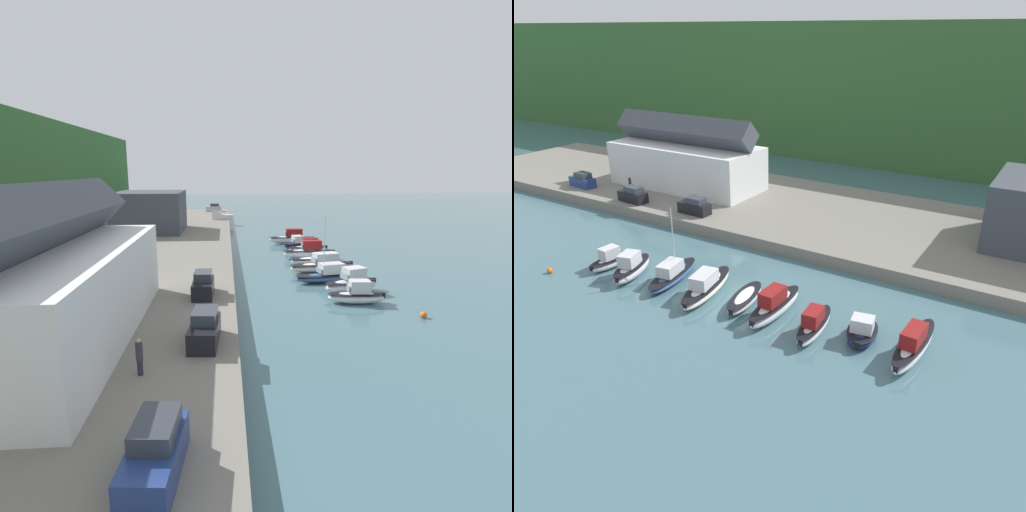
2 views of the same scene
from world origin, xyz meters
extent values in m
plane|color=#476B75|center=(0.00, 0.00, 0.00)|extent=(320.00, 320.00, 0.00)
cube|color=gray|center=(0.00, 22.39, 0.68)|extent=(128.75, 24.20, 1.36)
cube|color=white|center=(-24.71, 22.24, 4.43)|extent=(22.39, 9.44, 6.14)
cube|color=#474C56|center=(-24.71, 22.24, 9.64)|extent=(22.84, 4.28, 4.28)
cube|color=#3D424C|center=(23.72, 24.81, 4.96)|extent=(13.25, 11.88, 7.21)
cube|color=slate|center=(23.72, 18.93, 4.96)|extent=(12.59, 0.10, 4.33)
ellipsoid|color=white|center=(-15.27, -1.29, 0.54)|extent=(2.17, 5.53, 1.08)
ellipsoid|color=black|center=(-15.27, -1.29, 0.92)|extent=(2.25, 5.65, 0.12)
cube|color=silver|center=(-15.29, -1.56, 1.66)|extent=(1.46, 1.99, 1.17)
cube|color=#8CA5B2|center=(-15.20, -0.47, 1.49)|extent=(1.19, 0.19, 0.58)
cube|color=black|center=(-15.46, -3.86, 0.76)|extent=(0.38, 0.31, 0.56)
ellipsoid|color=silver|center=(-11.84, -1.85, 0.70)|extent=(3.74, 6.35, 1.39)
ellipsoid|color=black|center=(-11.84, -1.85, 1.18)|extent=(3.85, 6.49, 0.12)
cube|color=silver|center=(-11.75, -2.14, 2.01)|extent=(2.10, 2.47, 1.25)
cube|color=#8CA5B2|center=(-12.10, -0.99, 1.83)|extent=(1.36, 0.50, 0.62)
cube|color=black|center=(-11.00, -4.58, 0.97)|extent=(0.43, 0.37, 0.56)
ellipsoid|color=#33568E|center=(-7.68, -0.47, 0.49)|extent=(3.45, 7.97, 0.98)
ellipsoid|color=black|center=(-7.68, -0.47, 0.83)|extent=(3.56, 8.14, 0.12)
cube|color=silver|center=(-7.61, -0.85, 1.55)|extent=(2.04, 2.94, 1.15)
cube|color=#8CA5B2|center=(-7.87, 0.62, 1.38)|extent=(1.43, 0.35, 0.57)
cylinder|color=silver|center=(-7.78, 0.10, 4.21)|extent=(0.10, 0.10, 6.45)
ellipsoid|color=white|center=(-3.12, -0.91, 0.59)|extent=(3.67, 8.66, 1.18)
ellipsoid|color=black|center=(-3.12, -0.91, 1.00)|extent=(3.79, 8.84, 0.12)
cube|color=silver|center=(-3.05, -1.32, 1.78)|extent=(2.15, 3.19, 1.19)
cube|color=#8CA5B2|center=(-3.34, 0.27, 1.60)|extent=(1.47, 0.37, 0.60)
cube|color=black|center=(-2.40, -4.83, 0.83)|extent=(0.40, 0.34, 0.56)
ellipsoid|color=silver|center=(0.95, -0.54, 0.48)|extent=(2.88, 6.22, 0.96)
ellipsoid|color=black|center=(0.95, -0.54, 0.82)|extent=(2.98, 6.35, 0.12)
cube|color=black|center=(1.42, -3.34, 0.68)|extent=(0.40, 0.34, 0.56)
ellipsoid|color=white|center=(4.28, -0.79, 0.70)|extent=(1.99, 7.46, 1.40)
ellipsoid|color=black|center=(4.28, -0.79, 1.19)|extent=(2.07, 7.61, 0.12)
cube|color=maroon|center=(4.27, -1.16, 2.03)|extent=(1.44, 2.62, 1.25)
cube|color=#8CA5B2|center=(4.30, 0.29, 1.84)|extent=(1.26, 0.12, 0.63)
cube|color=black|center=(4.22, -4.32, 0.98)|extent=(0.36, 0.29, 0.56)
ellipsoid|color=silver|center=(8.45, -1.49, 0.56)|extent=(2.28, 6.29, 1.12)
ellipsoid|color=black|center=(8.45, -1.49, 0.95)|extent=(2.36, 6.42, 0.12)
cube|color=maroon|center=(8.48, -1.80, 1.71)|extent=(1.46, 2.27, 1.18)
cube|color=#8CA5B2|center=(8.36, -0.57, 1.53)|extent=(1.13, 0.21, 0.59)
cube|color=black|center=(8.74, -4.40, 0.78)|extent=(0.39, 0.31, 0.56)
ellipsoid|color=navy|center=(12.16, -0.27, 0.46)|extent=(3.03, 4.58, 0.93)
ellipsoid|color=black|center=(12.16, -0.27, 0.79)|extent=(3.14, 4.68, 0.12)
cube|color=silver|center=(12.20, -0.48, 1.49)|extent=(1.97, 1.77, 1.13)
cube|color=#8CA5B2|center=(12.03, 0.40, 1.32)|extent=(1.55, 0.38, 0.57)
cube|color=black|center=(12.52, -2.25, 0.65)|extent=(0.40, 0.34, 0.56)
ellipsoid|color=white|center=(16.31, -0.25, 0.66)|extent=(2.10, 7.90, 1.32)
ellipsoid|color=black|center=(16.31, -0.25, 1.12)|extent=(2.18, 8.06, 0.12)
cube|color=maroon|center=(16.29, -0.64, 1.94)|extent=(1.44, 2.80, 1.23)
cube|color=#8CA5B2|center=(16.36, 0.88, 1.75)|extent=(1.18, 0.15, 0.62)
cube|color=black|center=(16.14, -3.96, 0.93)|extent=(0.37, 0.30, 0.56)
cube|color=navy|center=(-37.79, 13.76, 2.06)|extent=(4.34, 2.16, 1.40)
cube|color=#333842|center=(-37.48, 13.73, 3.14)|extent=(2.43, 1.72, 0.76)
cube|color=black|center=(-26.17, 12.52, 2.06)|extent=(4.32, 2.09, 1.40)
cube|color=#333842|center=(-25.86, 12.50, 3.14)|extent=(2.41, 1.69, 0.76)
cube|color=black|center=(-16.00, 13.16, 2.06)|extent=(4.24, 1.88, 1.40)
cube|color=#333842|center=(-15.68, 13.15, 3.14)|extent=(2.34, 1.58, 0.76)
cube|color=#B7B7BC|center=(58.63, 14.30, 2.06)|extent=(1.97, 4.27, 1.40)
cube|color=#333842|center=(58.61, 13.99, 3.14)|extent=(1.62, 2.37, 0.76)
cube|color=silver|center=(40.45, 11.10, 1.91)|extent=(2.46, 3.75, 1.10)
cube|color=silver|center=(40.73, 13.11, 2.31)|extent=(2.14, 2.13, 1.90)
cube|color=#2D333D|center=(40.73, 13.11, 3.01)|extent=(2.00, 1.85, 0.50)
cylinder|color=#232838|center=(-30.12, 15.88, 1.78)|extent=(0.32, 0.32, 0.85)
cylinder|color=#333338|center=(-30.12, 15.88, 2.73)|extent=(0.40, 0.40, 1.05)
sphere|color=tan|center=(-30.12, 15.88, 3.38)|extent=(0.24, 0.24, 0.24)
sphere|color=orange|center=(-19.54, -5.82, 0.29)|extent=(0.57, 0.57, 0.57)
camera|label=1|loc=(-50.79, 11.02, 12.50)|focal=28.00mm
camera|label=2|loc=(23.52, -33.00, 22.76)|focal=35.00mm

